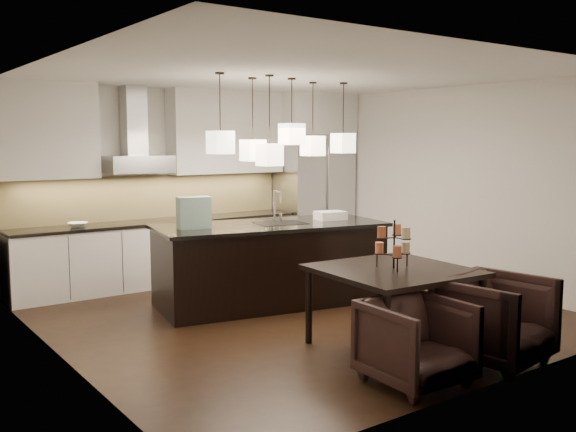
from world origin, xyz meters
TOP-DOWN VIEW (x-y plane):
  - floor at (0.00, 0.00)m, footprint 5.50×5.50m
  - ceiling at (0.00, 0.00)m, footprint 5.50×5.50m
  - wall_back at (0.00, 2.76)m, footprint 5.50×0.02m
  - wall_front at (0.00, -2.76)m, footprint 5.50×0.02m
  - wall_left at (-2.76, 0.00)m, footprint 0.02×5.50m
  - wall_right at (2.76, 0.00)m, footprint 0.02×5.50m
  - refrigerator at (2.10, 2.38)m, footprint 1.20×0.72m
  - fridge_panel at (2.10, 2.38)m, footprint 1.26×0.72m
  - lower_cabinets at (-0.62, 2.43)m, footprint 4.21×0.62m
  - countertop at (-0.62, 2.43)m, footprint 4.21×0.66m
  - backsplash at (-0.62, 2.73)m, footprint 4.21×0.02m
  - upper_cab_left at (-2.10, 2.57)m, footprint 1.25×0.35m
  - upper_cab_right at (0.55, 2.57)m, footprint 1.85×0.35m
  - hood_canopy at (-0.93, 2.48)m, footprint 0.90×0.52m
  - hood_chimney at (-0.93, 2.59)m, footprint 0.30×0.28m
  - fruit_bowl at (-1.82, 2.38)m, footprint 0.34×0.34m
  - island_body at (0.00, 0.59)m, footprint 2.92×1.61m
  - island_top at (0.00, 0.59)m, footprint 3.02×1.71m
  - faucet at (0.13, 0.68)m, footprint 0.16×0.28m
  - tote_bag at (-0.97, 0.75)m, footprint 0.41×0.27m
  - food_container at (0.88, 0.47)m, footprint 0.42×0.33m
  - dining_table at (-0.02, -1.59)m, footprint 1.43×1.43m
  - candelabra at (-0.02, -1.59)m, footprint 0.41×0.41m
  - candle_a at (0.13, -1.60)m, footprint 0.09×0.09m
  - candle_b at (-0.09, -1.45)m, footprint 0.09×0.09m
  - candle_c at (-0.10, -1.71)m, footprint 0.09×0.09m
  - candle_d at (0.10, -1.50)m, footprint 0.09×0.09m
  - candle_e at (-0.16, -1.56)m, footprint 0.09×0.09m
  - candle_f at (-0.01, -1.73)m, footprint 0.09×0.09m
  - armchair_left at (-0.52, -2.37)m, footprint 0.81×0.83m
  - armchair_right at (0.45, -2.43)m, footprint 1.00×1.02m
  - pendant_a at (-0.81, 0.38)m, footprint 0.24×0.24m
  - pendant_b at (-0.21, 0.64)m, footprint 0.24×0.24m
  - pendant_c at (0.22, 0.43)m, footprint 0.24×0.24m
  - pendant_d at (0.76, 0.70)m, footprint 0.24×0.24m
  - pendant_e at (1.13, 0.52)m, footprint 0.24×0.24m
  - pendant_f at (-0.22, 0.26)m, footprint 0.24×0.24m

SIDE VIEW (x-z plane):
  - floor at x=0.00m, z-range -0.02..0.00m
  - armchair_left at x=-0.52m, z-range 0.00..0.73m
  - dining_table at x=-0.02m, z-range 0.00..0.81m
  - armchair_right at x=0.45m, z-range 0.00..0.82m
  - lower_cabinets at x=-0.62m, z-range 0.00..0.88m
  - island_body at x=0.00m, z-range 0.00..0.97m
  - countertop at x=-0.62m, z-range 0.88..0.92m
  - fruit_bowl at x=-1.82m, z-range 0.92..0.98m
  - island_top at x=0.00m, z-range 0.97..1.02m
  - candle_a at x=0.13m, z-range 0.95..1.05m
  - candle_b at x=-0.09m, z-range 0.95..1.05m
  - candle_c at x=-0.10m, z-range 0.95..1.05m
  - candelabra at x=-0.02m, z-range 0.81..1.28m
  - food_container at x=0.88m, z-range 1.02..1.13m
  - refrigerator at x=2.10m, z-range 0.00..2.15m
  - candle_d at x=0.10m, z-range 1.12..1.23m
  - candle_e at x=-0.16m, z-range 1.12..1.23m
  - candle_f at x=-0.01m, z-range 1.12..1.23m
  - tote_bag at x=-0.97m, z-range 1.02..1.39m
  - faucet at x=0.13m, z-range 1.02..1.44m
  - backsplash at x=-0.62m, z-range 0.92..1.55m
  - wall_back at x=0.00m, z-range 0.00..2.80m
  - wall_front at x=0.00m, z-range 0.00..2.80m
  - wall_left at x=-2.76m, z-range 0.00..2.80m
  - wall_right at x=2.76m, z-range 0.00..2.80m
  - hood_canopy at x=-0.93m, z-range 1.60..1.84m
  - pendant_f at x=-0.22m, z-range 1.75..2.01m
  - pendant_b at x=-0.21m, z-range 1.80..2.06m
  - pendant_d at x=0.76m, z-range 1.85..2.11m
  - pendant_e at x=1.13m, z-range 1.88..2.14m
  - pendant_a at x=-0.81m, z-range 1.90..2.16m
  - pendant_c at x=0.22m, z-range 1.99..2.25m
  - upper_cab_left at x=-2.10m, z-range 1.55..2.80m
  - upper_cab_right at x=0.55m, z-range 1.55..2.80m
  - hood_chimney at x=-0.93m, z-range 1.84..2.80m
  - fridge_panel at x=2.10m, z-range 2.15..2.80m
  - ceiling at x=0.00m, z-range 2.80..2.82m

